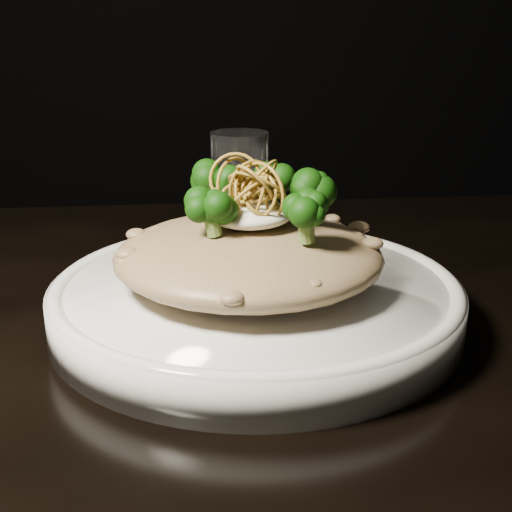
# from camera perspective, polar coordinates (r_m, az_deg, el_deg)

# --- Properties ---
(table) EXTENTS (1.10, 0.80, 0.75)m
(table) POSITION_cam_1_polar(r_m,az_deg,el_deg) (0.58, -0.18, -13.70)
(table) COLOR black
(table) RESTS_ON ground
(plate) EXTENTS (0.32, 0.32, 0.03)m
(plate) POSITION_cam_1_polar(r_m,az_deg,el_deg) (0.56, -0.00, -3.77)
(plate) COLOR white
(plate) RESTS_ON table
(risotto) EXTENTS (0.21, 0.21, 0.05)m
(risotto) POSITION_cam_1_polar(r_m,az_deg,el_deg) (0.54, -0.58, 0.05)
(risotto) COLOR brown
(risotto) RESTS_ON plate
(broccoli) EXTENTS (0.13, 0.13, 0.05)m
(broccoli) POSITION_cam_1_polar(r_m,az_deg,el_deg) (0.53, 0.61, 4.78)
(broccoli) COLOR black
(broccoli) RESTS_ON risotto
(cheese) EXTENTS (0.06, 0.06, 0.02)m
(cheese) POSITION_cam_1_polar(r_m,az_deg,el_deg) (0.54, -0.52, 3.40)
(cheese) COLOR white
(cheese) RESTS_ON risotto
(shallots) EXTENTS (0.06, 0.06, 0.04)m
(shallots) POSITION_cam_1_polar(r_m,az_deg,el_deg) (0.53, -0.59, 6.27)
(shallots) COLOR brown
(shallots) RESTS_ON cheese
(drinking_glass) EXTENTS (0.07, 0.07, 0.11)m
(drinking_glass) POSITION_cam_1_polar(r_m,az_deg,el_deg) (0.78, -1.31, 5.86)
(drinking_glass) COLOR silver
(drinking_glass) RESTS_ON table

